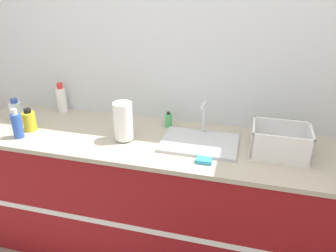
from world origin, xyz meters
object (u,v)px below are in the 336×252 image
at_px(bottle_yellow, 29,121).
at_px(soap_dispenser, 168,120).
at_px(paper_towel_roll, 123,121).
at_px(bottle_clear, 16,111).
at_px(sink, 200,141).
at_px(bottle_white_spray, 62,99).
at_px(bottle_blue, 17,125).
at_px(dish_rack, 280,144).

xyz_separation_m(bottle_yellow, soap_dispenser, (0.90, 0.29, -0.02)).
bearing_deg(paper_towel_roll, bottle_clear, 174.01).
height_order(bottle_yellow, bottle_clear, bottle_clear).
distance_m(sink, bottle_white_spray, 1.15).
xyz_separation_m(sink, bottle_blue, (-1.17, -0.21, 0.07)).
relative_size(paper_towel_roll, bottle_blue, 1.28).
height_order(dish_rack, bottle_blue, bottle_blue).
height_order(bottle_clear, soap_dispenser, bottle_clear).
relative_size(bottle_yellow, bottle_clear, 0.95).
distance_m(bottle_white_spray, bottle_blue, 0.47).
xyz_separation_m(dish_rack, bottle_blue, (-1.64, -0.21, 0.02)).
bearing_deg(dish_rack, bottle_yellow, -176.84).
bearing_deg(bottle_blue, dish_rack, 7.11).
xyz_separation_m(dish_rack, bottle_white_spray, (-1.60, 0.26, 0.03)).
xyz_separation_m(bottle_yellow, bottle_clear, (-0.20, 0.12, 0.00)).
bearing_deg(bottle_clear, soap_dispenser, 9.02).
bearing_deg(bottle_blue, sink, 10.22).
relative_size(bottle_white_spray, bottle_blue, 1.15).
distance_m(dish_rack, bottle_yellow, 1.64).
bearing_deg(bottle_blue, bottle_white_spray, 84.17).
bearing_deg(bottle_clear, bottle_yellow, -31.18).
height_order(bottle_yellow, bottle_blue, bottle_blue).
xyz_separation_m(paper_towel_roll, bottle_white_spray, (-0.64, 0.32, -0.03)).
relative_size(bottle_yellow, soap_dispenser, 1.43).
xyz_separation_m(bottle_clear, soap_dispenser, (1.10, 0.17, -0.02)).
bearing_deg(paper_towel_roll, bottle_yellow, -177.71).
relative_size(bottle_white_spray, soap_dispenser, 2.09).
bearing_deg(bottle_yellow, dish_rack, 3.16).
bearing_deg(bottle_blue, bottle_yellow, 86.79).
xyz_separation_m(sink, bottle_white_spray, (-1.12, 0.25, 0.08)).
relative_size(dish_rack, bottle_blue, 1.67).
xyz_separation_m(paper_towel_roll, bottle_blue, (-0.68, -0.14, -0.04)).
height_order(sink, soap_dispenser, sink).
distance_m(paper_towel_roll, bottle_blue, 0.70).
bearing_deg(soap_dispenser, bottle_blue, -155.86).
distance_m(sink, paper_towel_roll, 0.50).
bearing_deg(soap_dispenser, dish_rack, -15.42).
relative_size(bottle_clear, bottle_blue, 0.83).
height_order(sink, paper_towel_roll, paper_towel_roll).
height_order(bottle_yellow, bottle_white_spray, bottle_white_spray).
distance_m(sink, bottle_blue, 1.19).
relative_size(sink, dish_rack, 1.43).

